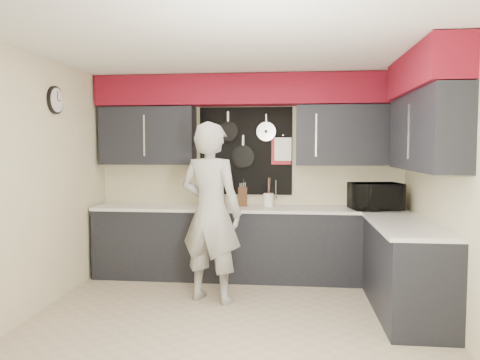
# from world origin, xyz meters

# --- Properties ---
(ground) EXTENTS (4.00, 4.00, 0.00)m
(ground) POSITION_xyz_m (0.00, 0.00, 0.00)
(ground) COLOR tan
(ground) RESTS_ON ground
(back_wall_assembly) EXTENTS (4.00, 0.36, 2.60)m
(back_wall_assembly) POSITION_xyz_m (0.01, 1.60, 2.01)
(back_wall_assembly) COLOR beige
(back_wall_assembly) RESTS_ON ground
(right_wall_assembly) EXTENTS (0.36, 3.50, 2.60)m
(right_wall_assembly) POSITION_xyz_m (1.85, 0.26, 1.94)
(right_wall_assembly) COLOR beige
(right_wall_assembly) RESTS_ON ground
(left_wall_assembly) EXTENTS (0.05, 3.50, 2.60)m
(left_wall_assembly) POSITION_xyz_m (-1.99, 0.02, 1.33)
(left_wall_assembly) COLOR beige
(left_wall_assembly) RESTS_ON ground
(base_cabinets) EXTENTS (3.95, 2.20, 0.92)m
(base_cabinets) POSITION_xyz_m (0.49, 1.13, 0.46)
(base_cabinets) COLOR black
(base_cabinets) RESTS_ON ground
(microwave) EXTENTS (0.65, 0.50, 0.32)m
(microwave) POSITION_xyz_m (1.56, 1.35, 1.08)
(microwave) COLOR black
(microwave) RESTS_ON base_cabinets
(knife_block) EXTENTS (0.11, 0.11, 0.24)m
(knife_block) POSITION_xyz_m (-0.07, 1.51, 1.04)
(knife_block) COLOR #3B1A12
(knife_block) RESTS_ON base_cabinets
(utensil_crock) EXTENTS (0.13, 0.13, 0.17)m
(utensil_crock) POSITION_xyz_m (0.26, 1.52, 1.00)
(utensil_crock) COLOR white
(utensil_crock) RESTS_ON base_cabinets
(coffee_maker) EXTENTS (0.21, 0.24, 0.32)m
(coffee_maker) POSITION_xyz_m (-0.47, 1.50, 1.09)
(coffee_maker) COLOR black
(coffee_maker) RESTS_ON base_cabinets
(person) EXTENTS (0.82, 0.67, 1.94)m
(person) POSITION_xyz_m (-0.31, 0.53, 0.97)
(person) COLOR #A2A2A0
(person) RESTS_ON ground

